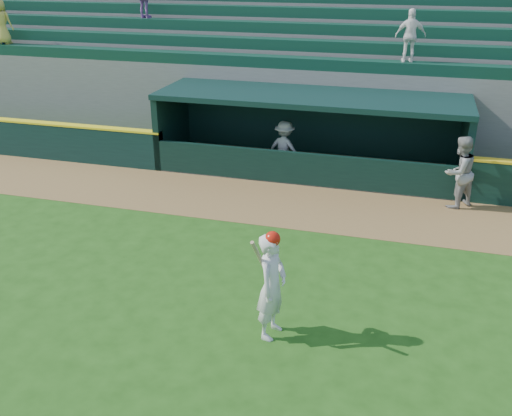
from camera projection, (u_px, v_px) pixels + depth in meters
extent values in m
plane|color=#1F4C13|center=(234.00, 299.00, 11.37)|extent=(120.00, 120.00, 0.00)
cube|color=brown|center=(289.00, 205.00, 15.69)|extent=(40.00, 3.00, 0.01)
imported|color=gray|center=(459.00, 172.00, 15.20)|extent=(1.21, 1.21, 1.98)
imported|color=#ADADA8|center=(284.00, 148.00, 17.54)|extent=(1.23, 0.91, 1.71)
cube|color=slate|center=(308.00, 171.00, 18.15)|extent=(9.00, 2.60, 0.04)
cube|color=black|center=(172.00, 125.00, 18.84)|extent=(0.20, 2.60, 2.30)
cube|color=black|center=(465.00, 149.00, 16.55)|extent=(0.20, 2.60, 2.30)
cube|color=black|center=(317.00, 125.00, 18.84)|extent=(9.40, 0.20, 2.30)
cube|color=black|center=(311.00, 97.00, 17.20)|extent=(9.40, 2.80, 0.16)
cube|color=black|center=(301.00, 169.00, 16.88)|extent=(9.00, 0.16, 1.00)
cube|color=brown|center=(313.00, 156.00, 18.76)|extent=(8.40, 0.45, 0.10)
cube|color=slate|center=(320.00, 113.00, 19.18)|extent=(34.00, 0.85, 2.91)
cube|color=#0F3828|center=(322.00, 64.00, 18.41)|extent=(34.00, 0.60, 0.36)
cube|color=slate|center=(324.00, 100.00, 19.83)|extent=(34.00, 0.85, 3.36)
cube|color=#0F3828|center=(327.00, 46.00, 18.98)|extent=(34.00, 0.60, 0.36)
cube|color=slate|center=(329.00, 89.00, 20.49)|extent=(34.00, 0.85, 3.81)
cube|color=#0F3828|center=(331.00, 29.00, 19.54)|extent=(34.00, 0.60, 0.36)
cube|color=slate|center=(333.00, 78.00, 21.15)|extent=(34.00, 0.85, 4.26)
cube|color=#0F3828|center=(336.00, 13.00, 20.11)|extent=(34.00, 0.60, 0.36)
cube|color=slate|center=(336.00, 68.00, 21.81)|extent=(34.00, 0.85, 4.71)
cube|color=slate|center=(340.00, 59.00, 22.46)|extent=(34.00, 0.85, 5.16)
cube|color=slate|center=(343.00, 50.00, 23.12)|extent=(34.00, 0.85, 5.61)
cube|color=slate|center=(345.00, 48.00, 23.63)|extent=(34.50, 0.30, 5.61)
imported|color=white|center=(410.00, 36.00, 17.37)|extent=(0.97, 0.53, 1.58)
imported|color=gold|center=(1.00, 22.00, 21.02)|extent=(0.84, 0.60, 1.59)
imported|color=silver|center=(272.00, 286.00, 9.92)|extent=(0.59, 0.79, 1.99)
sphere|color=red|center=(272.00, 239.00, 9.55)|extent=(0.27, 0.27, 0.27)
cylinder|color=tan|center=(259.00, 256.00, 9.49)|extent=(0.18, 0.52, 0.76)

